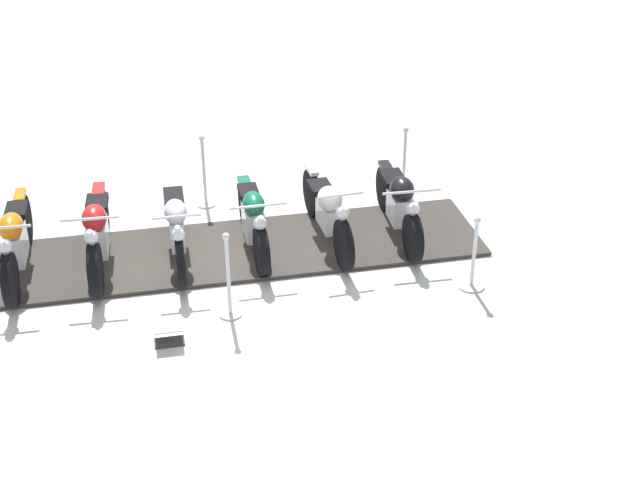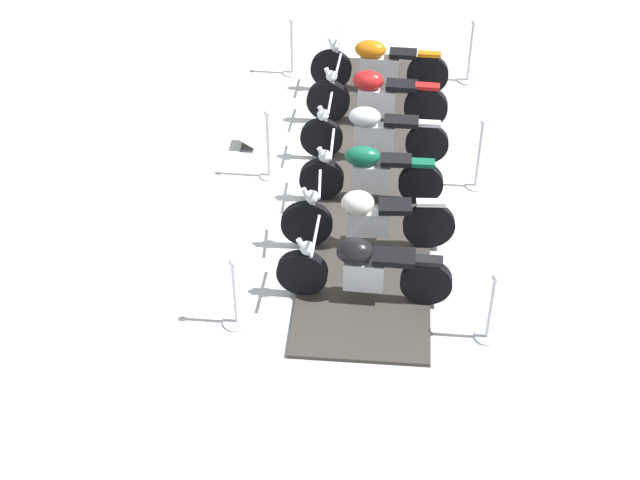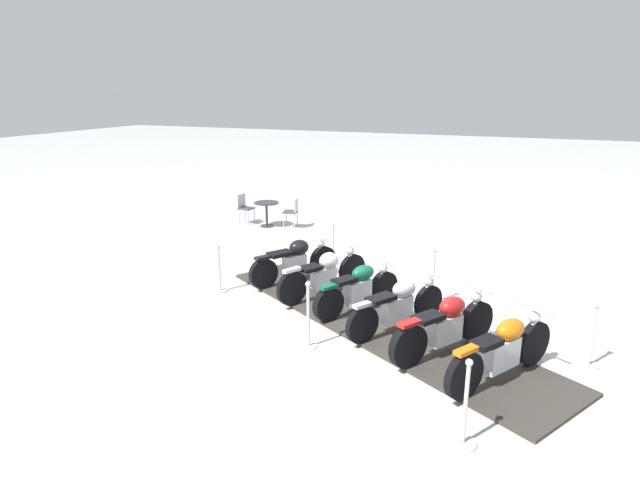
% 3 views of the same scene
% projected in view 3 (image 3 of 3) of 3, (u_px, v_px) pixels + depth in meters
% --- Properties ---
extents(ground_plane, '(80.00, 80.00, 0.00)m').
position_uv_depth(ground_plane, '(376.00, 323.00, 9.66)').
color(ground_plane, silver).
extents(display_platform, '(7.23, 5.14, 0.05)m').
position_uv_depth(display_platform, '(376.00, 321.00, 9.66)').
color(display_platform, '#38332D').
rests_on(display_platform, ground_plane).
extents(motorcycle_copper, '(1.30, 2.02, 1.01)m').
position_uv_depth(motorcycle_copper, '(503.00, 349.00, 7.57)').
color(motorcycle_copper, black).
rests_on(motorcycle_copper, display_platform).
extents(motorcycle_maroon, '(1.32, 1.96, 1.01)m').
position_uv_depth(motorcycle_maroon, '(446.00, 325.00, 8.35)').
color(motorcycle_maroon, black).
rests_on(motorcycle_maroon, display_platform).
extents(motorcycle_chrome, '(1.23, 1.96, 0.95)m').
position_uv_depth(motorcycle_chrome, '(399.00, 305.00, 9.14)').
color(motorcycle_chrome, black).
rests_on(motorcycle_chrome, display_platform).
extents(motorcycle_forest, '(1.17, 1.84, 0.93)m').
position_uv_depth(motorcycle_forest, '(358.00, 289.00, 9.93)').
color(motorcycle_forest, black).
rests_on(motorcycle_forest, display_platform).
extents(motorcycle_cream, '(1.13, 2.11, 1.01)m').
position_uv_depth(motorcycle_cream, '(325.00, 272.00, 10.72)').
color(motorcycle_cream, black).
rests_on(motorcycle_cream, display_platform).
extents(motorcycle_black, '(1.29, 1.93, 0.95)m').
position_uv_depth(motorcycle_black, '(295.00, 260.00, 11.50)').
color(motorcycle_black, black).
rests_on(motorcycle_black, display_platform).
extents(stanchion_left_mid, '(0.28, 0.28, 1.15)m').
position_uv_depth(stanchion_left_mid, '(308.00, 323.00, 8.66)').
color(stanchion_left_mid, silver).
rests_on(stanchion_left_mid, ground_plane).
extents(stanchion_left_rear, '(0.29, 0.29, 1.01)m').
position_uv_depth(stanchion_left_rear, '(220.00, 275.00, 11.06)').
color(stanchion_left_rear, silver).
rests_on(stanchion_left_rear, ground_plane).
extents(stanchion_left_front, '(0.34, 0.34, 1.14)m').
position_uv_depth(stanchion_left_front, '(464.00, 418.00, 6.29)').
color(stanchion_left_front, silver).
rests_on(stanchion_left_front, ground_plane).
extents(stanchion_right_mid, '(0.29, 0.29, 1.15)m').
position_uv_depth(stanchion_right_mid, '(433.00, 283.00, 10.44)').
color(stanchion_right_mid, silver).
rests_on(stanchion_right_mid, ground_plane).
extents(stanchion_right_front, '(0.32, 0.32, 1.05)m').
position_uv_depth(stanchion_right_front, '(591.00, 346.00, 8.07)').
color(stanchion_right_front, silver).
rests_on(stanchion_right_front, ground_plane).
extents(stanchion_right_rear, '(0.35, 0.35, 1.02)m').
position_uv_depth(stanchion_right_rear, '(333.00, 251.00, 12.86)').
color(stanchion_right_rear, silver).
rests_on(stanchion_right_rear, ground_plane).
extents(info_placard, '(0.41, 0.38, 0.23)m').
position_uv_depth(info_placard, '(478.00, 306.00, 10.20)').
color(info_placard, '#333338').
rests_on(info_placard, ground_plane).
extents(cafe_table, '(0.75, 0.75, 0.75)m').
position_uv_depth(cafe_table, '(267.00, 208.00, 16.20)').
color(cafe_table, '#2D2D33').
rests_on(cafe_table, ground_plane).
extents(cafe_chair_near_table, '(0.47, 0.47, 0.90)m').
position_uv_depth(cafe_chair_near_table, '(292.00, 210.00, 16.06)').
color(cafe_chair_near_table, '#B7B7BC').
rests_on(cafe_chair_near_table, ground_plane).
extents(cafe_chair_across_table, '(0.43, 0.43, 0.92)m').
position_uv_depth(cafe_chair_across_table, '(244.00, 206.00, 16.57)').
color(cafe_chair_across_table, '#B7B7BC').
rests_on(cafe_chair_across_table, ground_plane).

